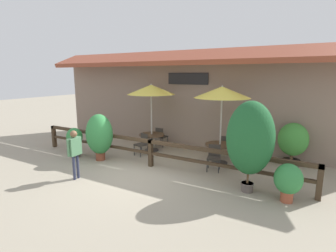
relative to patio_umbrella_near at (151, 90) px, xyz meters
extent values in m
plane|color=#9E937F|center=(1.05, -2.72, -2.57)|extent=(60.00, 60.00, 0.00)
cube|color=gray|center=(1.05, 1.48, -0.77)|extent=(14.00, 0.40, 3.60)
cube|color=brown|center=(1.05, 0.93, 1.31)|extent=(14.28, 1.48, 0.70)
cube|color=black|center=(1.05, 1.25, 0.43)|extent=(1.86, 0.04, 0.49)
cube|color=#3D2D1E|center=(1.05, -1.67, -1.67)|extent=(10.40, 0.14, 0.11)
cube|color=#3D2D1E|center=(1.05, -1.67, -2.09)|extent=(10.40, 0.10, 0.09)
cube|color=#3D2D1E|center=(-4.08, -1.67, -2.09)|extent=(0.14, 0.14, 0.95)
cube|color=#3D2D1E|center=(1.05, -1.67, -2.09)|extent=(0.14, 0.14, 0.95)
cube|color=#3D2D1E|center=(6.18, -1.67, -2.09)|extent=(0.14, 0.14, 0.95)
cylinder|color=#B7B2A8|center=(0.00, 0.00, -1.35)|extent=(0.06, 0.06, 2.43)
cone|color=#EAD64C|center=(0.00, 0.00, 0.01)|extent=(1.96, 1.96, 0.40)
sphere|color=#B2ADA3|center=(0.00, 0.00, 0.21)|extent=(0.07, 0.07, 0.07)
cylinder|color=#4C3826|center=(0.00, 0.00, -1.88)|extent=(1.06, 1.06, 0.05)
cylinder|color=#333333|center=(0.00, 0.00, -2.24)|extent=(0.07, 0.07, 0.66)
cylinder|color=#333333|center=(0.00, 0.00, -2.55)|extent=(0.58, 0.58, 0.03)
cube|color=#332D28|center=(0.01, -0.80, -2.13)|extent=(0.51, 0.51, 0.05)
cube|color=#332D28|center=(0.05, -0.62, -1.91)|extent=(0.40, 0.13, 0.40)
cylinder|color=#2D2D2D|center=(-0.22, -0.94, -2.36)|extent=(0.04, 0.04, 0.41)
cylinder|color=#2D2D2D|center=(0.15, -1.03, -2.36)|extent=(0.04, 0.04, 0.41)
cylinder|color=#2D2D2D|center=(-0.13, -0.57, -2.36)|extent=(0.04, 0.04, 0.41)
cylinder|color=#2D2D2D|center=(0.24, -0.66, -2.36)|extent=(0.04, 0.04, 0.41)
cube|color=#332D28|center=(0.02, 0.80, -2.13)|extent=(0.46, 0.46, 0.05)
cube|color=#332D28|center=(0.00, 0.61, -1.91)|extent=(0.40, 0.07, 0.40)
cylinder|color=#2D2D2D|center=(0.22, 0.97, -2.36)|extent=(0.04, 0.04, 0.41)
cylinder|color=#2D2D2D|center=(-0.16, 1.01, -2.36)|extent=(0.04, 0.04, 0.41)
cylinder|color=#2D2D2D|center=(0.19, 0.59, -2.36)|extent=(0.04, 0.04, 0.41)
cylinder|color=#2D2D2D|center=(-0.19, 0.63, -2.36)|extent=(0.04, 0.04, 0.41)
cylinder|color=#B7B2A8|center=(3.04, -0.15, -1.35)|extent=(0.06, 0.06, 2.43)
cone|color=#EAD64C|center=(3.04, -0.15, 0.01)|extent=(1.96, 1.96, 0.40)
sphere|color=#B2ADA3|center=(3.04, -0.15, 0.21)|extent=(0.07, 0.07, 0.07)
cylinder|color=#4C3826|center=(3.04, -0.15, -1.88)|extent=(1.06, 1.06, 0.05)
cylinder|color=#333333|center=(3.04, -0.15, -2.24)|extent=(0.07, 0.07, 0.66)
cylinder|color=#333333|center=(3.04, -0.15, -2.55)|extent=(0.58, 0.58, 0.03)
cube|color=#332D28|center=(3.11, -1.00, -2.13)|extent=(0.51, 0.51, 0.05)
cube|color=#332D28|center=(3.07, -0.82, -1.91)|extent=(0.40, 0.13, 0.40)
cylinder|color=#2D2D2D|center=(2.98, -1.23, -2.36)|extent=(0.04, 0.04, 0.41)
cylinder|color=#2D2D2D|center=(3.34, -1.14, -2.36)|extent=(0.04, 0.04, 0.41)
cylinder|color=#2D2D2D|center=(2.88, -0.87, -2.36)|extent=(0.04, 0.04, 0.41)
cylinder|color=#2D2D2D|center=(3.25, -0.77, -2.36)|extent=(0.04, 0.04, 0.41)
cube|color=#332D28|center=(3.00, 0.71, -2.13)|extent=(0.49, 0.49, 0.05)
cube|color=#332D28|center=(3.03, 0.53, -1.91)|extent=(0.40, 0.11, 0.40)
cylinder|color=#2D2D2D|center=(3.15, 0.94, -2.36)|extent=(0.04, 0.04, 0.41)
cylinder|color=#2D2D2D|center=(2.77, 0.86, -2.36)|extent=(0.04, 0.04, 0.41)
cylinder|color=#2D2D2D|center=(3.22, 0.56, -2.36)|extent=(0.04, 0.04, 0.41)
cylinder|color=#2D2D2D|center=(2.85, 0.49, -2.36)|extent=(0.04, 0.04, 0.41)
cylinder|color=#9E4C33|center=(5.48, -2.16, -2.43)|extent=(0.30, 0.30, 0.28)
cylinder|color=#9E4C33|center=(5.48, -2.16, -2.31)|extent=(0.32, 0.32, 0.04)
ellipsoid|color=#338442|center=(5.48, -2.16, -1.96)|extent=(0.69, 0.62, 0.79)
cylinder|color=brown|center=(-0.99, -2.03, -2.39)|extent=(0.34, 0.34, 0.36)
cylinder|color=brown|center=(-0.99, -2.03, -2.23)|extent=(0.37, 0.37, 0.04)
ellipsoid|color=#338442|center=(-0.99, -2.03, -1.57)|extent=(1.03, 0.93, 1.50)
cylinder|color=#564C47|center=(4.47, -2.05, -2.44)|extent=(0.32, 0.32, 0.24)
cylinder|color=#564C47|center=(4.47, -2.05, -2.34)|extent=(0.34, 0.34, 0.04)
cylinder|color=brown|center=(4.47, -2.05, -2.02)|extent=(0.06, 0.06, 0.60)
ellipsoid|color=#1E5B2D|center=(4.47, -2.05, -1.05)|extent=(1.26, 1.13, 2.00)
cylinder|color=#564C47|center=(-2.10, -2.23, -2.37)|extent=(0.34, 0.34, 0.39)
cylinder|color=#564C47|center=(-2.10, -2.23, -2.19)|extent=(0.37, 0.37, 0.04)
cylinder|color=brown|center=(-2.10, -2.23, -2.07)|extent=(0.06, 0.06, 0.20)
ellipsoid|color=#338442|center=(-2.10, -2.23, -1.75)|extent=(0.64, 0.58, 0.67)
cylinder|color=#564C47|center=(5.33, 0.83, -2.45)|extent=(0.57, 0.57, 0.22)
cylinder|color=#564C47|center=(5.33, 0.83, -2.36)|extent=(0.61, 0.61, 0.04)
cylinder|color=brown|center=(5.33, 0.83, -2.17)|extent=(0.10, 0.10, 0.35)
ellipsoid|color=#3D8E38|center=(5.33, 0.83, -1.60)|extent=(1.00, 0.90, 1.16)
cylinder|color=#2D334C|center=(-0.33, -3.68, -2.18)|extent=(0.08, 0.08, 0.77)
cylinder|color=#2D334C|center=(-0.32, -3.83, -2.18)|extent=(0.08, 0.08, 0.77)
cube|color=#4C7F56|center=(-0.33, -3.76, -1.53)|extent=(0.21, 0.42, 0.54)
cylinder|color=#4C7F56|center=(-0.34, -3.52, -1.53)|extent=(0.07, 0.07, 0.52)
cylinder|color=#4C7F56|center=(-0.32, -4.00, -1.53)|extent=(0.07, 0.07, 0.52)
sphere|color=brown|center=(-0.33, -3.76, -1.14)|extent=(0.21, 0.21, 0.21)
camera|label=1|loc=(5.91, -9.00, 0.60)|focal=28.00mm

